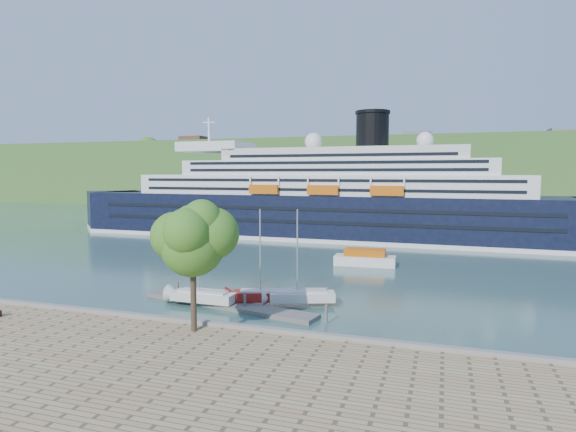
% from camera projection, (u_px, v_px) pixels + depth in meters
% --- Properties ---
extents(ground, '(400.00, 400.00, 0.00)m').
position_uv_depth(ground, '(172.00, 333.00, 37.06)').
color(ground, '#294946').
rests_on(ground, ground).
extents(far_hillside, '(400.00, 50.00, 24.00)m').
position_uv_depth(far_hillside, '(388.00, 174.00, 173.26)').
color(far_hillside, '#316227').
rests_on(far_hillside, ground).
extents(quay_coping, '(220.00, 0.50, 0.30)m').
position_uv_depth(quay_coping, '(170.00, 319.00, 36.77)').
color(quay_coping, slate).
rests_on(quay_coping, promenade).
extents(cruise_ship, '(104.55, 16.79, 23.43)m').
position_uv_depth(cruise_ship, '(313.00, 176.00, 90.65)').
color(cruise_ship, black).
rests_on(cruise_ship, ground).
extents(promenade_tree, '(6.16, 6.16, 10.21)m').
position_uv_depth(promenade_tree, '(193.00, 260.00, 34.05)').
color(promenade_tree, '#37661B').
rests_on(promenade_tree, promenade).
extents(floating_pontoon, '(18.24, 6.00, 0.40)m').
position_uv_depth(floating_pontoon, '(227.00, 305.00, 44.18)').
color(floating_pontoon, slate).
rests_on(floating_pontoon, ground).
extents(sailboat_white_near, '(6.70, 1.93, 8.63)m').
position_uv_depth(sailboat_white_near, '(203.00, 260.00, 44.08)').
color(sailboat_white_near, silver).
rests_on(sailboat_white_near, ground).
extents(sailboat_red, '(6.88, 3.70, 8.56)m').
position_uv_depth(sailboat_red, '(265.00, 260.00, 44.40)').
color(sailboat_red, maroon).
rests_on(sailboat_red, ground).
extents(sailboat_white_far, '(6.86, 4.02, 8.57)m').
position_uv_depth(sailboat_white_far, '(302.00, 260.00, 44.16)').
color(sailboat_white_far, silver).
rests_on(sailboat_white_far, ground).
extents(tender_launch, '(8.24, 3.20, 2.24)m').
position_uv_depth(tender_launch, '(365.00, 257.00, 63.92)').
color(tender_launch, '#CA590B').
rests_on(tender_launch, ground).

